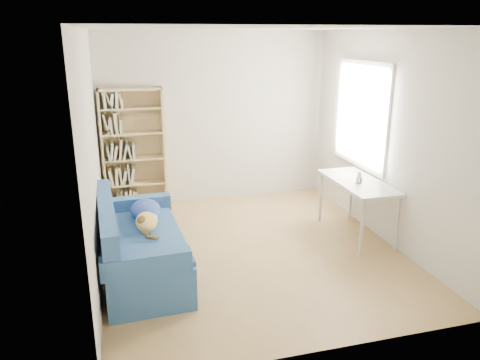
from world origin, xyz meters
name	(u,v)px	position (x,y,z in m)	size (l,w,h in m)	color
ground	(251,250)	(0.00, 0.00, 0.00)	(4.00, 4.00, 0.00)	olive
room_shell	(259,117)	(0.10, 0.03, 1.64)	(3.54, 4.04, 2.62)	silver
sofa	(138,247)	(-1.35, -0.26, 0.33)	(0.92, 1.79, 0.87)	navy
bookshelf	(134,155)	(-1.26, 1.84, 0.83)	(0.90, 0.28, 1.81)	tan
desk	(358,186)	(1.45, 0.07, 0.68)	(0.57, 1.24, 0.75)	white
pen_cup	(359,179)	(1.41, -0.02, 0.81)	(0.08, 0.08, 0.15)	white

